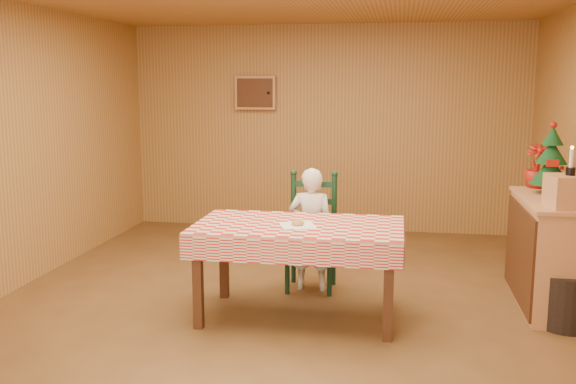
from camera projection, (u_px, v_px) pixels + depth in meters
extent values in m
plane|color=brown|center=(284.00, 306.00, 5.45)|extent=(6.00, 6.00, 0.00)
cube|color=#A97A3D|center=(326.00, 129.00, 8.15)|extent=(5.00, 0.10, 2.60)
cube|color=#A97A3D|center=(6.00, 149.00, 5.66)|extent=(0.10, 6.00, 2.60)
cube|color=tan|center=(256.00, 93.00, 8.17)|extent=(0.52, 0.08, 0.42)
cube|color=#4A2713|center=(255.00, 93.00, 8.12)|extent=(0.46, 0.02, 0.36)
sphere|color=black|center=(268.00, 93.00, 8.08)|extent=(0.04, 0.04, 0.04)
cube|color=#4A2713|center=(299.00, 230.00, 5.08)|extent=(1.60, 0.90, 0.06)
cube|color=#4A2713|center=(198.00, 285.00, 4.90)|extent=(0.07, 0.07, 0.69)
cube|color=#4A2713|center=(388.00, 296.00, 4.66)|extent=(0.07, 0.07, 0.69)
cube|color=#4A2713|center=(224.00, 259.00, 5.62)|extent=(0.07, 0.07, 0.69)
cube|color=#4A2713|center=(390.00, 267.00, 5.38)|extent=(0.07, 0.07, 0.69)
cube|color=#AF1F17|center=(299.00, 225.00, 5.07)|extent=(1.64, 0.94, 0.02)
cube|color=#AF1F17|center=(288.00, 253.00, 4.63)|extent=(1.64, 0.02, 0.18)
cube|color=#AF1F17|center=(307.00, 225.00, 5.54)|extent=(1.64, 0.02, 0.18)
cube|color=#2D5024|center=(199.00, 233.00, 5.23)|extent=(0.02, 0.94, 0.18)
cube|color=#2D5024|center=(403.00, 242.00, 4.95)|extent=(0.02, 0.94, 0.18)
cube|color=black|center=(311.00, 243.00, 5.83)|extent=(0.44, 0.40, 0.04)
cylinder|color=black|center=(287.00, 272.00, 5.74)|extent=(0.04, 0.04, 0.41)
cylinder|color=black|center=(329.00, 274.00, 5.67)|extent=(0.04, 0.04, 0.41)
cylinder|color=black|center=(293.00, 261.00, 6.07)|extent=(0.04, 0.04, 0.41)
cylinder|color=black|center=(333.00, 263.00, 6.00)|extent=(0.04, 0.04, 0.41)
cylinder|color=black|center=(294.00, 205.00, 5.98)|extent=(0.05, 0.05, 0.60)
sphere|color=black|center=(294.00, 173.00, 5.93)|extent=(0.06, 0.06, 0.06)
cylinder|color=black|center=(334.00, 206.00, 5.91)|extent=(0.05, 0.05, 0.60)
sphere|color=black|center=(335.00, 174.00, 5.86)|extent=(0.06, 0.06, 0.06)
cube|color=black|center=(314.00, 218.00, 5.97)|extent=(0.38, 0.03, 0.05)
cube|color=black|center=(314.00, 201.00, 5.94)|extent=(0.38, 0.03, 0.05)
cube|color=black|center=(314.00, 184.00, 5.91)|extent=(0.38, 0.03, 0.05)
imported|color=white|center=(311.00, 229.00, 5.81)|extent=(0.41, 0.27, 1.12)
cube|color=white|center=(298.00, 225.00, 5.02)|extent=(0.33, 0.33, 0.00)
torus|color=#BF8744|center=(298.00, 223.00, 5.02)|extent=(0.13, 0.13, 0.03)
cube|color=tan|center=(552.00, 255.00, 5.38)|extent=(0.50, 1.20, 0.90)
cube|color=tan|center=(555.00, 200.00, 5.30)|extent=(0.54, 1.24, 0.03)
cube|color=#4A2713|center=(519.00, 253.00, 5.42)|extent=(0.02, 1.20, 0.80)
cube|color=tan|center=(569.00, 191.00, 4.89)|extent=(0.34, 0.34, 0.25)
cylinder|color=#4A2713|center=(549.00, 189.00, 5.53)|extent=(0.04, 0.04, 0.08)
cone|color=#0C3617|center=(550.00, 170.00, 5.51)|extent=(0.34, 0.34, 0.24)
cone|color=#0C3617|center=(552.00, 152.00, 5.48)|extent=(0.26, 0.26, 0.20)
cone|color=#0C3617|center=(553.00, 136.00, 5.46)|extent=(0.18, 0.18, 0.16)
sphere|color=#9D180E|center=(554.00, 125.00, 5.44)|extent=(0.06, 0.06, 0.06)
cube|color=#9D180E|center=(553.00, 163.00, 5.35)|extent=(0.10, 0.02, 0.06)
sphere|color=#9D180E|center=(562.00, 168.00, 5.43)|extent=(0.04, 0.04, 0.04)
sphere|color=#9D180E|center=(541.00, 158.00, 5.55)|extent=(0.04, 0.04, 0.04)
sphere|color=#9D180E|center=(555.00, 146.00, 5.55)|extent=(0.04, 0.04, 0.04)
imported|color=#9D180E|center=(537.00, 166.00, 5.81)|extent=(0.24, 0.24, 0.40)
cylinder|color=black|center=(570.00, 171.00, 4.86)|extent=(0.07, 0.07, 0.06)
cylinder|color=white|center=(571.00, 158.00, 4.84)|extent=(0.03, 0.03, 0.14)
sphere|color=orange|center=(572.00, 147.00, 4.83)|extent=(0.02, 0.02, 0.02)
cylinder|color=black|center=(568.00, 301.00, 4.95)|extent=(0.46, 0.46, 0.42)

